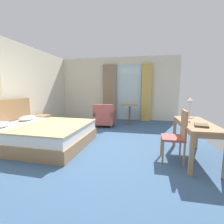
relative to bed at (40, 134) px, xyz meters
The scene contains 13 objects.
ground 1.39m from the bed, ahead, with size 5.67×7.75×0.10m, color #38567A.
wall_back 4.07m from the bed, 69.94° to the left, with size 5.27×0.12×2.74m, color beige.
balcony_glass_door 4.15m from the bed, 62.99° to the left, with size 1.16×0.02×2.41m, color silver.
curtain_panel_left 3.77m from the bed, 73.51° to the left, with size 0.59×0.10×2.41m, color #897056.
curtain_panel_right 4.48m from the bed, 53.04° to the left, with size 0.42×0.10×2.41m, color tan.
bed is the anchor object (origin of this frame).
nightstand 1.57m from the bed, 122.89° to the left, with size 0.41×0.48×0.49m.
writing_desk 3.51m from the bed, ahead, with size 0.55×1.38×0.74m.
desk_chair 3.16m from the bed, ahead, with size 0.42×0.45×0.99m.
desk_lamp 3.55m from the bed, ahead, with size 0.21×0.32×0.50m.
closed_book 3.54m from the bed, ahead, with size 0.21×0.26×0.03m, color brown.
armchair_by_window 2.41m from the bed, 62.22° to the left, with size 0.73×0.74×0.84m.
round_cafe_table 3.51m from the bed, 55.40° to the left, with size 0.71×0.71×0.74m.
Camera 1 is at (1.11, -3.43, 1.38)m, focal length 25.16 mm.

